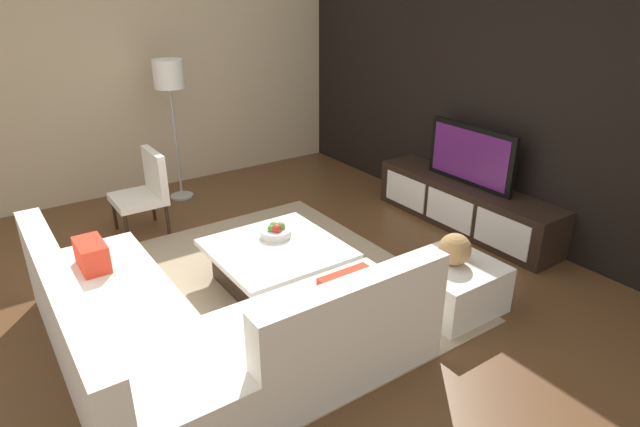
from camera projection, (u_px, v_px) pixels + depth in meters
name	position (u px, v px, depth m)	size (l,w,h in m)	color
ground_plane	(274.00, 293.00, 4.64)	(14.00, 14.00, 0.00)	brown
feature_wall_back	(497.00, 96.00, 5.48)	(6.40, 0.12, 2.80)	black
side_wall_left	(153.00, 76.00, 6.59)	(0.12, 5.20, 2.80)	#C6B28E
area_rug	(268.00, 287.00, 4.72)	(3.04, 2.62, 0.01)	tan
media_console	(465.00, 205.00, 5.79)	(2.20, 0.50, 0.50)	black
television	(471.00, 156.00, 5.56)	(1.09, 0.06, 0.63)	black
sectional_couch	(195.00, 330.00, 3.67)	(2.43, 2.29, 0.83)	white
coffee_table	(277.00, 265.00, 4.69)	(1.07, 1.07, 0.38)	black
accent_chair_near	(146.00, 187.00, 5.61)	(0.53, 0.50, 0.87)	black
floor_lamp	(169.00, 82.00, 6.11)	(0.34, 0.34, 1.67)	#A5A5AA
ottoman	(451.00, 285.00, 4.38)	(0.70, 0.70, 0.40)	white
fruit_bowl	(276.00, 231.00, 4.78)	(0.28, 0.28, 0.13)	silver
decorative_ball	(455.00, 249.00, 4.25)	(0.26, 0.26, 0.26)	#AD8451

